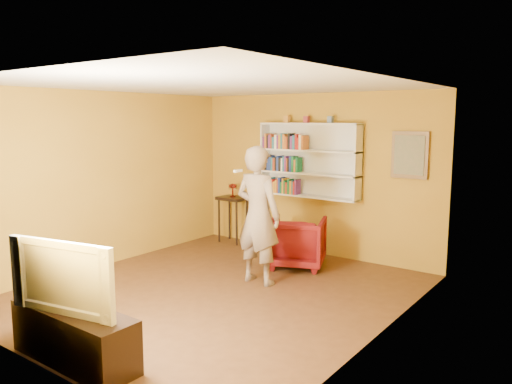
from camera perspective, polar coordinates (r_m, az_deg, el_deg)
room_shell at (r=6.50m, az=-4.56°, el=-2.88°), size 5.30×5.80×2.88m
bookshelf at (r=8.38m, az=6.28°, el=3.62°), size 1.80×0.29×1.23m
books_row_lower at (r=8.60m, az=2.92°, el=0.68°), size 0.69×0.19×0.27m
books_row_middle at (r=8.55m, az=3.00°, el=3.23°), size 0.72×0.19×0.27m
books_row_upper at (r=8.50m, az=3.36°, el=5.73°), size 0.82×0.19×0.27m
ornament_left at (r=8.53m, az=3.55°, el=8.31°), size 0.09×0.09×0.12m
ornament_centre at (r=8.33m, az=5.79°, el=8.25°), size 0.08×0.08×0.11m
ornament_right at (r=8.11m, az=8.50°, el=8.19°), size 0.08×0.08×0.11m
framed_painting at (r=7.72m, az=17.16°, el=4.06°), size 0.55×0.05×0.70m
console_table at (r=9.24m, az=-2.66°, el=-1.45°), size 0.52×0.40×0.85m
ruby_lustre at (r=9.19m, az=-2.68°, el=0.53°), size 0.15×0.15×0.24m
armchair at (r=7.80m, az=4.72°, el=-5.72°), size 1.08×1.10×0.77m
person at (r=6.88m, az=0.25°, el=-2.68°), size 0.71×0.47×1.92m
game_remote at (r=6.70m, az=-2.08°, el=2.44°), size 0.04×0.15×0.04m
tv_cabinet at (r=5.18m, az=-20.06°, el=-15.18°), size 1.44×0.43×0.51m
television at (r=4.97m, az=-20.41°, el=-8.82°), size 1.20×0.39×0.69m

